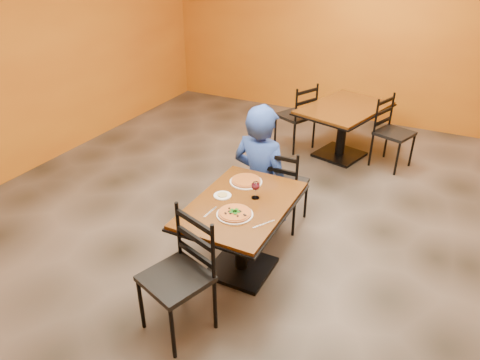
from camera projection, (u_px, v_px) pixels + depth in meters
The scene contains 18 objects.
floor at pixel (263, 241), 4.62m from camera, with size 7.00×8.00×0.01m, color black.
wall_back at pixel (368, 30), 7.02m from camera, with size 7.00×0.01×3.00m, color #C77016.
table_main at pixel (242, 221), 3.96m from camera, with size 0.83×1.23×0.75m.
table_second at pixel (343, 119), 6.15m from camera, with size 1.22×1.53×0.75m.
chair_main_near at pixel (176, 279), 3.35m from camera, with size 0.46×0.46×1.01m, color black, non-canonical shape.
chair_main_far at pixel (284, 184), 4.71m from camera, with size 0.43×0.43×0.95m, color black, non-canonical shape.
chair_second_left at pixel (295, 116), 6.46m from camera, with size 0.45×0.45×0.99m, color black, non-canonical shape.
chair_second_right at pixel (394, 134), 5.91m from camera, with size 0.43×0.43×0.96m, color black, non-canonical shape.
diner at pixel (261, 167), 4.60m from camera, with size 0.66×0.44×1.37m, color navy.
plate_main at pixel (235, 214), 3.69m from camera, with size 0.31×0.31×0.01m, color white.
pizza_main at pixel (235, 213), 3.68m from camera, with size 0.28×0.28×0.02m, color maroon.
plate_far at pixel (246, 182), 4.18m from camera, with size 0.31×0.31×0.01m, color white.
pizza_far at pixel (246, 180), 4.17m from camera, with size 0.28×0.28×0.02m, color #B16622.
side_plate at pixel (222, 196), 3.96m from camera, with size 0.16×0.16×0.01m, color white.
dip at pixel (222, 195), 3.95m from camera, with size 0.09×0.09×0.01m, color tan.
wine_glass at pixel (256, 189), 3.89m from camera, with size 0.08×0.08×0.18m, color white, non-canonical shape.
fork at pixel (210, 212), 3.73m from camera, with size 0.01×0.19×0.00m, color silver.
knife at pixel (264, 224), 3.57m from camera, with size 0.01×0.21×0.00m, color silver.
Camera 1 is at (1.47, -3.44, 2.79)m, focal length 32.98 mm.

